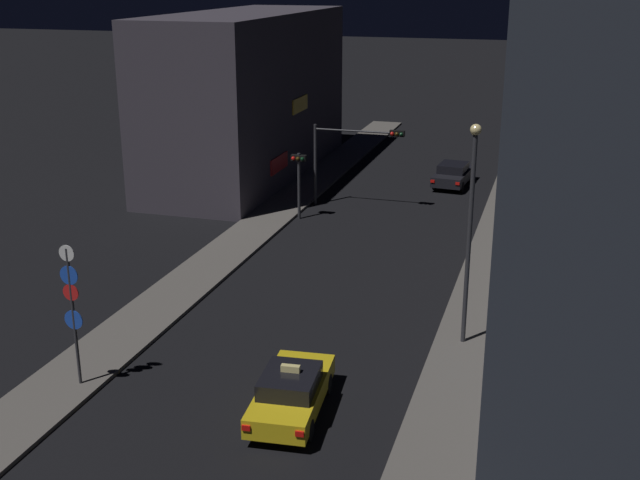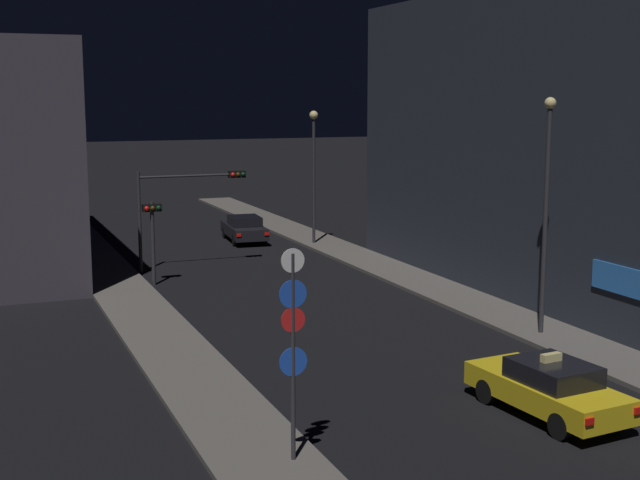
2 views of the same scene
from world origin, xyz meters
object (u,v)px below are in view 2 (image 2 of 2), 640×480
(far_car, at_px, (244,228))
(sign_pole_left, at_px, (293,337))
(street_lamp_near_block, at_px, (546,197))
(traffic_light_overhead, at_px, (185,196))
(taxi, at_px, (548,387))
(traffic_light_left_kerb, at_px, (152,225))
(street_lamp_far_block, at_px, (314,158))

(far_car, bearing_deg, sign_pole_left, -105.22)
(street_lamp_near_block, bearing_deg, traffic_light_overhead, 117.54)
(taxi, bearing_deg, traffic_light_left_kerb, 107.56)
(taxi, relative_size, street_lamp_far_block, 0.66)
(taxi, distance_m, sign_pole_left, 7.26)
(traffic_light_left_kerb, distance_m, sign_pole_left, 19.39)
(traffic_light_left_kerb, bearing_deg, taxi, -72.44)
(traffic_light_overhead, distance_m, street_lamp_near_block, 17.76)
(far_car, relative_size, traffic_light_overhead, 0.91)
(taxi, xyz_separation_m, traffic_light_left_kerb, (-6.00, 18.95, 1.82))
(traffic_light_overhead, distance_m, sign_pole_left, 22.49)
(traffic_light_left_kerb, bearing_deg, traffic_light_overhead, 54.14)
(traffic_light_left_kerb, relative_size, street_lamp_near_block, 0.46)
(sign_pole_left, xyz_separation_m, street_lamp_far_block, (10.90, 26.13, 1.83))
(taxi, relative_size, sign_pole_left, 0.99)
(far_car, distance_m, street_lamp_far_block, 5.64)
(traffic_light_overhead, bearing_deg, traffic_light_left_kerb, -125.86)
(street_lamp_near_block, bearing_deg, sign_pole_left, -149.65)
(sign_pole_left, bearing_deg, taxi, 3.43)
(far_car, distance_m, traffic_light_left_kerb, 11.75)
(taxi, distance_m, traffic_light_left_kerb, 19.96)
(traffic_light_overhead, height_order, traffic_light_left_kerb, traffic_light_overhead)
(traffic_light_left_kerb, bearing_deg, street_lamp_far_block, 34.16)
(traffic_light_overhead, height_order, street_lamp_near_block, street_lamp_near_block)
(far_car, bearing_deg, street_lamp_near_block, -81.23)
(taxi, distance_m, street_lamp_far_block, 26.32)
(traffic_light_left_kerb, height_order, street_lamp_near_block, street_lamp_near_block)
(traffic_light_left_kerb, height_order, sign_pole_left, sign_pole_left)
(traffic_light_left_kerb, bearing_deg, sign_pole_left, -92.75)
(far_car, xyz_separation_m, traffic_light_left_kerb, (-6.88, -9.34, 1.82))
(sign_pole_left, bearing_deg, traffic_light_left_kerb, 87.25)
(street_lamp_far_block, bearing_deg, traffic_light_left_kerb, -145.84)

